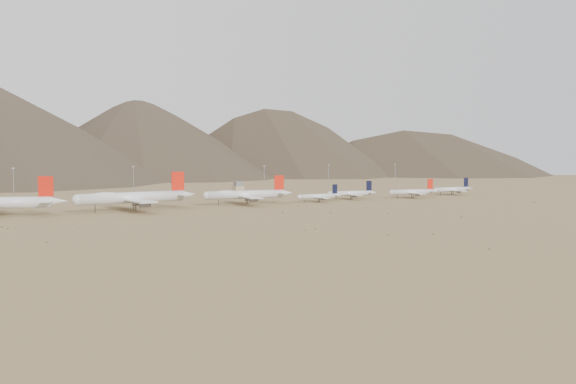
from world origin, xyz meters
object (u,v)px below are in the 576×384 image
widebody_east (246,194)px  narrowbody_b (352,193)px  widebody_centre (133,197)px  control_tower (238,189)px  narrowbody_a (319,196)px

widebody_east → narrowbody_b: widebody_east is taller
widebody_centre → control_tower: widebody_centre is taller
widebody_centre → widebody_east: (80.15, 5.36, -1.28)m
widebody_centre → control_tower: 143.50m
widebody_centre → narrowbody_a: widebody_centre is taller
widebody_centre → widebody_east: size_ratio=1.19×
narrowbody_a → narrowbody_b: size_ratio=0.89×
narrowbody_a → narrowbody_b: (35.46, 7.78, 0.51)m
widebody_east → control_tower: bearing=74.5°
narrowbody_a → control_tower: 94.19m
widebody_east → narrowbody_a: size_ratio=1.75×
widebody_centre → control_tower: (113.05, 88.33, -2.83)m
widebody_centre → narrowbody_b: widebody_centre is taller
narrowbody_a → control_tower: narrowbody_a is taller
widebody_centre → narrowbody_b: (171.66, 4.81, -3.53)m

